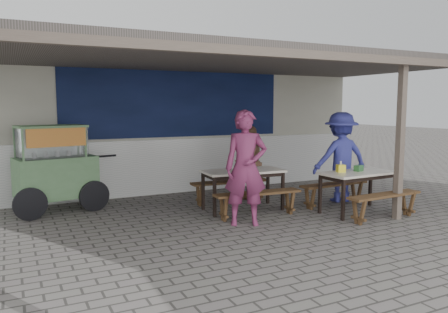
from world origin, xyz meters
name	(u,v)px	position (x,y,z in m)	size (l,w,h in m)	color
ground	(252,222)	(0.00, 0.00, 0.00)	(60.00, 60.00, 0.00)	#605D57
back_wall	(177,115)	(0.00, 3.58, 1.72)	(9.00, 1.28, 3.50)	#BBB9A8
warung_roof	(229,62)	(0.02, 0.90, 2.71)	(9.00, 4.21, 2.81)	#5B514E
table_left	(243,174)	(0.29, 0.85, 0.67)	(1.53, 0.79, 0.75)	white
bench_left_street	(258,198)	(0.25, 0.24, 0.34)	(1.60, 0.38, 0.45)	brown
bench_left_wall	(230,186)	(0.33, 1.46, 0.34)	(1.60, 0.38, 0.45)	brown
table_right	(358,176)	(2.06, -0.26, 0.67)	(1.44, 0.77, 0.75)	white
bench_right_street	(384,200)	(2.09, -0.86, 0.34)	(1.51, 0.36, 0.45)	brown
bench_right_wall	(334,189)	(2.02, 0.34, 0.34)	(1.51, 0.36, 0.45)	brown
vendor_cart	(55,165)	(-2.85, 2.22, 0.86)	(1.90, 1.04, 1.59)	#608A5C
patron_street_side	(246,168)	(-0.16, -0.06, 0.94)	(0.68, 0.45, 1.87)	#7B2C55
patron_wall_side	(248,163)	(0.87, 1.70, 0.76)	(0.74, 0.57, 1.52)	brown
patron_right_table	(341,157)	(2.43, 0.65, 0.90)	(1.17, 0.67, 1.81)	#3A3DA2
tissue_box	(341,168)	(1.74, -0.15, 0.82)	(0.14, 0.14, 0.14)	yellow
donation_box	(359,168)	(2.12, -0.20, 0.80)	(0.16, 0.11, 0.11)	#2F6A35
condiment_jar	(252,167)	(0.51, 0.91, 0.79)	(0.08, 0.08, 0.09)	silver
condiment_bowl	(235,169)	(0.17, 0.95, 0.77)	(0.18, 0.18, 0.04)	white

